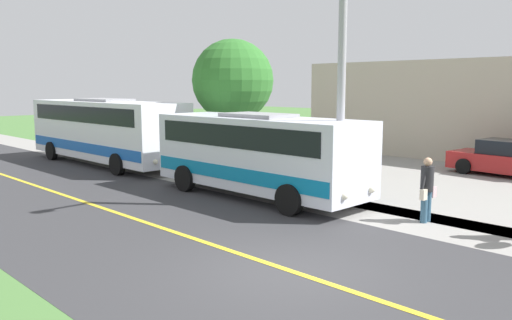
# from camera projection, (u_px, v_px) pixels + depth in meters

# --- Properties ---
(ground_plane) EXTENTS (120.00, 120.00, 0.00)m
(ground_plane) POSITION_uv_depth(u_px,v_px,m) (288.00, 270.00, 10.24)
(ground_plane) COLOR #477238
(road_surface) EXTENTS (8.00, 100.00, 0.01)m
(road_surface) POSITION_uv_depth(u_px,v_px,m) (288.00, 270.00, 10.23)
(road_surface) COLOR #333335
(road_surface) RESTS_ON ground
(sidewalk) EXTENTS (2.40, 100.00, 0.01)m
(sidewalk) POSITION_uv_depth(u_px,v_px,m) (418.00, 222.00, 13.85)
(sidewalk) COLOR gray
(sidewalk) RESTS_ON ground
(road_centre_line) EXTENTS (0.16, 100.00, 0.00)m
(road_centre_line) POSITION_uv_depth(u_px,v_px,m) (288.00, 270.00, 10.23)
(road_centre_line) COLOR gold
(road_centre_line) RESTS_ON ground
(shuttle_bus_front) EXTENTS (2.58, 7.89, 2.73)m
(shuttle_bus_front) POSITION_uv_depth(u_px,v_px,m) (258.00, 151.00, 16.88)
(shuttle_bus_front) COLOR silver
(shuttle_bus_front) RESTS_ON ground
(transit_bus_rear) EXTENTS (2.71, 10.23, 3.03)m
(transit_bus_rear) POSITION_uv_depth(u_px,v_px,m) (105.00, 128.00, 24.00)
(transit_bus_rear) COLOR white
(transit_bus_rear) RESTS_ON ground
(pedestrian_waiting) EXTENTS (0.72, 0.34, 1.74)m
(pedestrian_waiting) POSITION_uv_depth(u_px,v_px,m) (427.00, 188.00, 13.74)
(pedestrian_waiting) COLOR #335972
(pedestrian_waiting) RESTS_ON ground
(street_light_pole) EXTENTS (1.97, 0.24, 7.94)m
(street_light_pole) POSITION_uv_depth(u_px,v_px,m) (339.00, 58.00, 14.74)
(street_light_pole) COLOR #9E9EA3
(street_light_pole) RESTS_ON ground
(parked_car_near) EXTENTS (2.30, 4.54, 1.45)m
(parked_car_near) POSITION_uv_depth(u_px,v_px,m) (509.00, 159.00, 20.91)
(parked_car_near) COLOR #A51E1E
(parked_car_near) RESTS_ON ground
(tree_curbside) EXTENTS (3.42, 3.42, 5.55)m
(tree_curbside) POSITION_uv_depth(u_px,v_px,m) (233.00, 81.00, 21.73)
(tree_curbside) COLOR #4C3826
(tree_curbside) RESTS_ON ground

